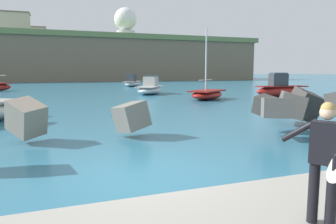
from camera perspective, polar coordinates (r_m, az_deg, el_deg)
ground_plane at (r=7.62m, az=-4.50°, el=-11.24°), size 400.00×400.00×0.00m
breakwater_jetty at (r=13.13m, az=26.97°, el=1.05°), size 33.31×7.80×2.81m
surfer_with_board at (r=4.97m, az=27.80°, el=-6.93°), size 2.01×1.50×1.78m
boat_near_left at (r=33.59m, az=-3.27°, el=4.31°), size 4.51×5.27×1.95m
boat_near_centre at (r=50.78m, az=-6.49°, el=5.31°), size 4.38×5.64×1.93m
boat_mid_centre at (r=31.94m, az=19.75°, el=3.93°), size 5.35×2.15×2.28m
boat_far_left at (r=27.30m, az=7.08°, el=3.22°), size 4.48×4.11×5.97m
headland_bluff at (r=94.84m, az=-19.02°, el=8.98°), size 102.11×42.17×11.28m
radar_dome at (r=93.59m, az=-7.70°, el=15.77°), size 6.39×6.39×8.91m
station_building_west at (r=104.12m, az=-22.77°, el=12.88°), size 5.86×4.26×4.10m
station_building_east at (r=93.95m, az=-25.97°, el=14.02°), size 7.67×5.23×6.21m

